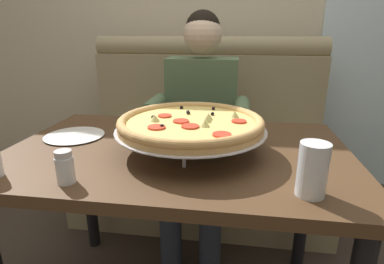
{
  "coord_description": "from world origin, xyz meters",
  "views": [
    {
      "loc": [
        0.21,
        -1.06,
        1.17
      ],
      "look_at": [
        0.05,
        0.03,
        0.8
      ],
      "focal_mm": 29.09,
      "sensor_mm": 36.0,
      "label": 1
    }
  ],
  "objects_px": {
    "dining_table": "(178,171)",
    "patio_chair": "(333,99)",
    "pizza": "(191,124)",
    "plate_near_left": "(74,134)",
    "diner_main": "(200,116)",
    "drinking_glass": "(312,173)",
    "booth_bench": "(203,150)",
    "shaker_parmesan": "(65,169)"
  },
  "relations": [
    {
      "from": "booth_bench",
      "to": "plate_near_left",
      "type": "xyz_separation_m",
      "value": [
        -0.45,
        -0.81,
        0.36
      ]
    },
    {
      "from": "dining_table",
      "to": "patio_chair",
      "type": "height_order",
      "value": "patio_chair"
    },
    {
      "from": "pizza",
      "to": "patio_chair",
      "type": "relative_size",
      "value": 0.62
    },
    {
      "from": "pizza",
      "to": "shaker_parmesan",
      "type": "relative_size",
      "value": 5.45
    },
    {
      "from": "booth_bench",
      "to": "patio_chair",
      "type": "bearing_deg",
      "value": 47.43
    },
    {
      "from": "booth_bench",
      "to": "diner_main",
      "type": "bearing_deg",
      "value": -88.17
    },
    {
      "from": "dining_table",
      "to": "diner_main",
      "type": "height_order",
      "value": "diner_main"
    },
    {
      "from": "pizza",
      "to": "plate_near_left",
      "type": "bearing_deg",
      "value": 169.94
    },
    {
      "from": "pizza",
      "to": "dining_table",
      "type": "bearing_deg",
      "value": 159.35
    },
    {
      "from": "diner_main",
      "to": "pizza",
      "type": "distance_m",
      "value": 0.65
    },
    {
      "from": "pizza",
      "to": "patio_chair",
      "type": "bearing_deg",
      "value": 63.04
    },
    {
      "from": "booth_bench",
      "to": "pizza",
      "type": "relative_size",
      "value": 2.94
    },
    {
      "from": "diner_main",
      "to": "plate_near_left",
      "type": "xyz_separation_m",
      "value": [
        -0.46,
        -0.54,
        0.05
      ]
    },
    {
      "from": "shaker_parmesan",
      "to": "patio_chair",
      "type": "relative_size",
      "value": 0.11
    },
    {
      "from": "booth_bench",
      "to": "drinking_glass",
      "type": "xyz_separation_m",
      "value": [
        0.42,
        -1.16,
        0.41
      ]
    },
    {
      "from": "shaker_parmesan",
      "to": "drinking_glass",
      "type": "relative_size",
      "value": 0.67
    },
    {
      "from": "plate_near_left",
      "to": "patio_chair",
      "type": "xyz_separation_m",
      "value": [
        1.59,
        2.05,
        -0.24
      ]
    },
    {
      "from": "booth_bench",
      "to": "dining_table",
      "type": "relative_size",
      "value": 1.25
    },
    {
      "from": "shaker_parmesan",
      "to": "plate_near_left",
      "type": "height_order",
      "value": "shaker_parmesan"
    },
    {
      "from": "shaker_parmesan",
      "to": "drinking_glass",
      "type": "height_order",
      "value": "drinking_glass"
    },
    {
      "from": "dining_table",
      "to": "shaker_parmesan",
      "type": "xyz_separation_m",
      "value": [
        -0.26,
        -0.32,
        0.14
      ]
    },
    {
      "from": "diner_main",
      "to": "drinking_glass",
      "type": "xyz_separation_m",
      "value": [
        0.41,
        -0.9,
        0.1
      ]
    },
    {
      "from": "patio_chair",
      "to": "diner_main",
      "type": "bearing_deg",
      "value": -126.9
    },
    {
      "from": "drinking_glass",
      "to": "shaker_parmesan",
      "type": "bearing_deg",
      "value": -177.39
    },
    {
      "from": "pizza",
      "to": "plate_near_left",
      "type": "distance_m",
      "value": 0.52
    },
    {
      "from": "drinking_glass",
      "to": "pizza",
      "type": "bearing_deg",
      "value": 143.69
    },
    {
      "from": "booth_bench",
      "to": "shaker_parmesan",
      "type": "bearing_deg",
      "value": -102.49
    },
    {
      "from": "shaker_parmesan",
      "to": "drinking_glass",
      "type": "bearing_deg",
      "value": 2.61
    },
    {
      "from": "diner_main",
      "to": "patio_chair",
      "type": "distance_m",
      "value": 1.89
    },
    {
      "from": "diner_main",
      "to": "shaker_parmesan",
      "type": "bearing_deg",
      "value": -106.39
    },
    {
      "from": "diner_main",
      "to": "shaker_parmesan",
      "type": "height_order",
      "value": "diner_main"
    },
    {
      "from": "shaker_parmesan",
      "to": "patio_chair",
      "type": "height_order",
      "value": "patio_chair"
    },
    {
      "from": "shaker_parmesan",
      "to": "diner_main",
      "type": "bearing_deg",
      "value": 73.61
    },
    {
      "from": "booth_bench",
      "to": "shaker_parmesan",
      "type": "xyz_separation_m",
      "value": [
        -0.26,
        -1.19,
        0.39
      ]
    },
    {
      "from": "drinking_glass",
      "to": "dining_table",
      "type": "bearing_deg",
      "value": 145.43
    },
    {
      "from": "diner_main",
      "to": "drinking_glass",
      "type": "height_order",
      "value": "diner_main"
    },
    {
      "from": "shaker_parmesan",
      "to": "plate_near_left",
      "type": "bearing_deg",
      "value": 115.44
    },
    {
      "from": "booth_bench",
      "to": "dining_table",
      "type": "height_order",
      "value": "booth_bench"
    },
    {
      "from": "shaker_parmesan",
      "to": "patio_chair",
      "type": "xyz_separation_m",
      "value": [
        1.4,
        2.43,
        -0.27
      ]
    },
    {
      "from": "diner_main",
      "to": "patio_chair",
      "type": "height_order",
      "value": "diner_main"
    },
    {
      "from": "diner_main",
      "to": "booth_bench",
      "type": "bearing_deg",
      "value": 91.83
    },
    {
      "from": "dining_table",
      "to": "diner_main",
      "type": "distance_m",
      "value": 0.61
    }
  ]
}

